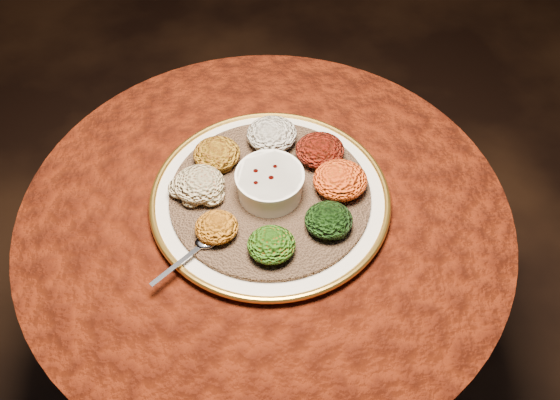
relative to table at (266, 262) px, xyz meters
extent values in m
plane|color=black|center=(0.00, 0.00, -0.55)|extent=(4.00, 4.00, 0.00)
cylinder|color=black|center=(0.00, 0.00, -0.53)|extent=(0.44, 0.44, 0.04)
cylinder|color=black|center=(0.00, 0.00, -0.21)|extent=(0.12, 0.12, 0.68)
cylinder|color=black|center=(0.00, 0.00, 0.15)|extent=(0.80, 0.80, 0.04)
cylinder|color=#401105|center=(0.00, 0.00, 0.00)|extent=(0.93, 0.93, 0.34)
cylinder|color=#401105|center=(0.00, 0.00, 0.17)|extent=(0.96, 0.96, 0.01)
cylinder|color=beige|center=(0.01, 0.02, 0.19)|extent=(0.56, 0.56, 0.02)
torus|color=gold|center=(0.01, 0.02, 0.20)|extent=(0.47, 0.47, 0.01)
cylinder|color=brown|center=(0.01, 0.02, 0.20)|extent=(0.43, 0.43, 0.01)
cylinder|color=silver|center=(0.01, 0.02, 0.24)|extent=(0.12, 0.12, 0.05)
cylinder|color=silver|center=(0.01, 0.02, 0.26)|extent=(0.13, 0.13, 0.01)
cylinder|color=#570A04|center=(0.01, 0.02, 0.25)|extent=(0.10, 0.10, 0.01)
ellipsoid|color=silver|center=(-0.11, -0.08, 0.21)|extent=(0.04, 0.03, 0.01)
cube|color=silver|center=(-0.17, -0.13, 0.21)|extent=(0.09, 0.08, 0.00)
ellipsoid|color=beige|center=(0.03, 0.16, 0.23)|extent=(0.10, 0.10, 0.05)
ellipsoid|color=black|center=(0.12, 0.10, 0.23)|extent=(0.10, 0.09, 0.05)
ellipsoid|color=#C06A10|center=(0.15, 0.02, 0.23)|extent=(0.10, 0.10, 0.05)
ellipsoid|color=black|center=(0.11, -0.07, 0.23)|extent=(0.09, 0.08, 0.04)
ellipsoid|color=#9D310A|center=(0.00, -0.11, 0.23)|extent=(0.09, 0.08, 0.04)
ellipsoid|color=#B76210|center=(-0.09, -0.06, 0.23)|extent=(0.08, 0.08, 0.04)
ellipsoid|color=maroon|center=(-0.12, 0.04, 0.23)|extent=(0.10, 0.09, 0.05)
ellipsoid|color=#9E6E13|center=(-0.08, 0.12, 0.23)|extent=(0.09, 0.09, 0.05)
camera|label=1|loc=(-0.05, -0.74, 1.14)|focal=40.00mm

